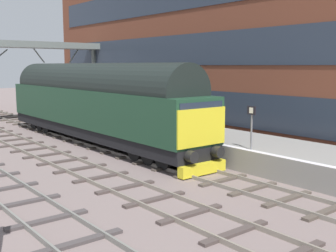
{
  "coord_description": "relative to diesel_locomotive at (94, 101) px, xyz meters",
  "views": [
    {
      "loc": [
        -11.74,
        -16.38,
        4.56
      ],
      "look_at": [
        0.2,
        -1.49,
        1.77
      ],
      "focal_mm": 44.57,
      "sensor_mm": 36.0,
      "label": 1
    }
  ],
  "objects": [
    {
      "name": "track_main",
      "position": [
        -0.0,
        -5.2,
        -2.43
      ],
      "size": [
        2.5,
        60.0,
        0.15
      ],
      "color": "gray",
      "rests_on": "ground"
    },
    {
      "name": "diesel_locomotive",
      "position": [
        0.0,
        0.0,
        0.0
      ],
      "size": [
        2.74,
        18.76,
        4.68
      ],
      "color": "black",
      "rests_on": "ground"
    },
    {
      "name": "station_platform",
      "position": [
        3.6,
        -5.2,
        -1.98
      ],
      "size": [
        4.0,
        44.0,
        1.01
      ],
      "color": "gray",
      "rests_on": "ground"
    },
    {
      "name": "track_adjacent_west",
      "position": [
        -3.55,
        -5.2,
        -2.43
      ],
      "size": [
        2.5,
        60.0,
        0.15
      ],
      "color": "gray",
      "rests_on": "ground"
    },
    {
      "name": "waiting_passenger",
      "position": [
        2.91,
        -7.35,
        -0.49
      ],
      "size": [
        0.4,
        0.5,
        1.64
      ],
      "rotation": [
        0.0,
        0.0,
        1.75
      ],
      "color": "#32303D",
      "rests_on": "station_platform"
    },
    {
      "name": "station_building",
      "position": [
        9.3,
        -0.25,
        4.71
      ],
      "size": [
        5.34,
        36.64,
        14.39
      ],
      "color": "brown",
      "rests_on": "ground"
    },
    {
      "name": "ground_plane",
      "position": [
        -0.0,
        -5.2,
        -2.48
      ],
      "size": [
        140.0,
        140.0,
        0.0
      ],
      "primitive_type": "plane",
      "color": "slate",
      "rests_on": "ground"
    },
    {
      "name": "overhead_footbridge",
      "position": [
        -1.53,
        11.71,
        3.42
      ],
      "size": [
        16.46,
        2.0,
        6.43
      ],
      "color": "slate",
      "rests_on": "ground"
    },
    {
      "name": "platform_number_sign",
      "position": [
        1.87,
        -10.23,
        -0.24
      ],
      "size": [
        0.1,
        0.44,
        1.86
      ],
      "color": "slate",
      "rests_on": "station_platform"
    }
  ]
}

